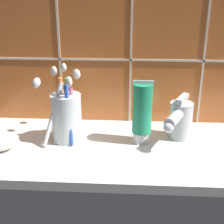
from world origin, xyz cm
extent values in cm
cube|color=silver|center=(0.00, 0.00, 1.00)|extent=(71.53, 29.86, 2.00)
cube|color=#C6662D|center=(0.00, 15.18, 24.35)|extent=(81.53, 1.50, 48.70)
cube|color=beige|center=(0.00, 14.33, 18.51)|extent=(81.53, 0.24, 0.50)
cube|color=beige|center=(-16.09, 14.33, 24.35)|extent=(0.50, 0.24, 48.70)
cube|color=beige|center=(1.79, 14.33, 24.35)|extent=(0.50, 0.24, 48.70)
cube|color=beige|center=(19.67, 14.33, 24.35)|extent=(0.50, 0.24, 48.70)
cylinder|color=silver|center=(-12.58, 2.36, 7.56)|extent=(6.87, 6.87, 11.11)
cylinder|color=pink|center=(-10.82, 2.48, 9.58)|extent=(2.78, 1.46, 14.47)
ellipsoid|color=white|center=(-9.83, 2.26, 17.86)|extent=(2.18, 1.70, 2.39)
cylinder|color=green|center=(-13.16, 6.45, 9.44)|extent=(2.83, 6.52, 14.42)
ellipsoid|color=white|center=(-14.15, 9.57, 17.50)|extent=(1.96, 2.67, 2.67)
cylinder|color=orange|center=(-14.36, 3.57, 9.61)|extent=(2.99, 3.10, 14.57)
ellipsoid|color=white|center=(-15.35, 4.63, 17.90)|extent=(2.35, 2.38, 2.46)
cylinder|color=white|center=(-15.12, -0.25, 9.25)|extent=(5.09, 4.91, 14.02)
ellipsoid|color=white|center=(-17.34, -2.37, 17.12)|extent=(2.62, 2.58, 2.66)
cylinder|color=blue|center=(-11.55, 0.37, 9.14)|extent=(2.19, 2.78, 13.59)
ellipsoid|color=white|center=(-10.99, -0.53, 16.96)|extent=(2.14, 2.36, 2.41)
cylinder|color=white|center=(4.58, 2.36, 3.25)|extent=(3.74, 3.74, 2.50)
cylinder|color=#1E8C60|center=(4.58, 2.36, 10.18)|extent=(4.40, 4.40, 11.37)
cube|color=silver|center=(4.58, 2.36, 16.26)|extent=(4.62, 0.36, 0.80)
cylinder|color=silver|center=(13.70, 5.20, 6.34)|extent=(5.38, 5.38, 8.68)
cylinder|color=silver|center=(11.84, 1.28, 8.77)|extent=(5.91, 8.89, 2.42)
sphere|color=silver|center=(9.98, -2.65, 7.96)|extent=(2.26, 2.26, 2.26)
cube|color=silver|center=(13.70, 5.20, 11.68)|extent=(3.83, 6.02, 1.20)
camera|label=1|loc=(1.66, -62.58, 34.96)|focal=50.00mm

